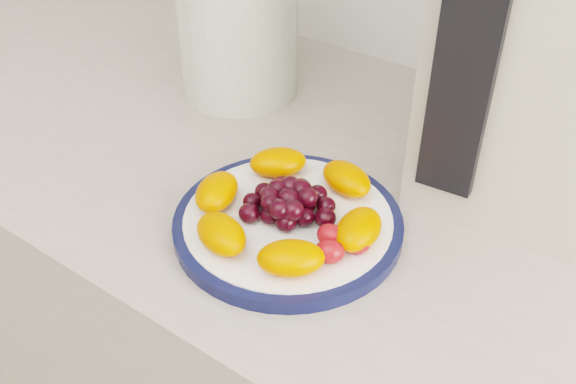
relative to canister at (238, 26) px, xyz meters
The scene contains 6 objects.
plate_rim 0.33m from the canister, 41.98° to the right, with size 0.24×0.24×0.01m, color #0C1338.
plate_face 0.33m from the canister, 41.98° to the right, with size 0.22×0.22×0.02m, color white.
canister is the anchor object (origin of this frame).
appliance_body 0.40m from the canister, ahead, with size 0.19×0.27×0.33m, color #B2AC9B.
appliance_panel 0.38m from the canister, 16.43° to the right, with size 0.06×0.02×0.25m, color black.
fruit_plate 0.33m from the canister, 41.82° to the right, with size 0.21×0.21×0.04m.
Camera 1 is at (0.26, 0.65, 1.35)m, focal length 40.00 mm.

